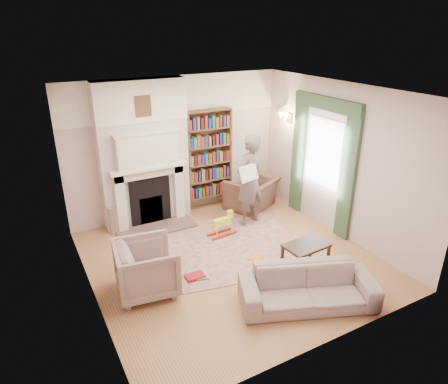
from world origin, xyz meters
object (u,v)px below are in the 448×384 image
armchair_reading (252,193)px  armchair_left (147,268)px  rocking_horse (222,224)px  sofa (308,287)px  coffee_table (305,256)px  paraffin_heater (115,219)px  man_reading (249,180)px  bookcase (209,154)px

armchair_reading → armchair_left: 3.44m
rocking_horse → sofa: bearing=-91.4°
coffee_table → paraffin_heater: size_ratio=1.27×
sofa → man_reading: bearing=98.9°
sofa → paraffin_heater: sofa is taller
sofa → coffee_table: (0.54, 0.71, -0.05)m
armchair_reading → rocking_horse: size_ratio=1.88×
armchair_reading → man_reading: size_ratio=0.56×
sofa → paraffin_heater: bearing=140.4°
armchair_left → coffee_table: armchair_left is taller
armchair_left → man_reading: bearing=-56.7°
armchair_left → sofa: bearing=-118.0°
coffee_table → armchair_left: bearing=160.7°
bookcase → man_reading: bearing=-73.5°
paraffin_heater → man_reading: bearing=-19.9°
man_reading → bookcase: bearing=-88.9°
armchair_reading → sofa: 3.32m
armchair_left → coffee_table: bearing=-97.1°
bookcase → armchair_left: 3.24m
bookcase → armchair_reading: (0.78, -0.50, -0.85)m
armchair_left → rocking_horse: armchair_left is taller
armchair_reading → rocking_horse: (-1.17, -0.82, -0.09)m
bookcase → rocking_horse: size_ratio=3.42×
paraffin_heater → rocking_horse: paraffin_heater is taller
rocking_horse → man_reading: bearing=12.5°
bookcase → man_reading: bookcase is taller
rocking_horse → paraffin_heater: bearing=143.0°
bookcase → coffee_table: bearing=-84.8°
coffee_table → paraffin_heater: 3.62m
sofa → bookcase: bearing=107.9°
armchair_reading → sofa: size_ratio=0.53×
armchair_left → sofa: 2.34m
man_reading → paraffin_heater: bearing=-35.3°
rocking_horse → armchair_reading: bearing=30.5°
bookcase → sofa: size_ratio=0.98×
armchair_left → rocking_horse: 2.01m
bookcase → armchair_left: (-2.16, -2.28, -0.78)m
coffee_table → rocking_horse: 1.74m
armchair_reading → rocking_horse: armchair_reading is taller
armchair_left → sofa: armchair_left is taller
armchair_reading → coffee_table: (-0.51, -2.43, -0.10)m
bookcase → man_reading: (0.33, -1.10, -0.26)m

